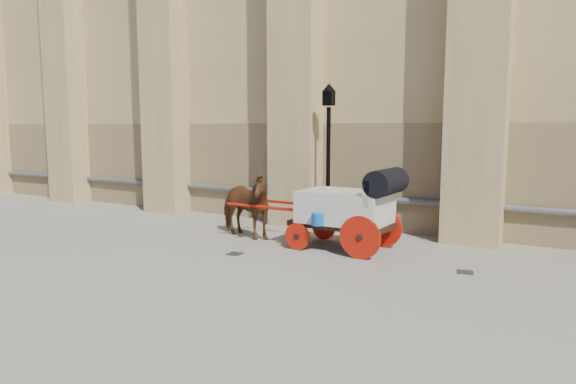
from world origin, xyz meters
The scene contains 6 objects.
ground centered at (0.00, 0.00, 0.00)m, with size 90.00×90.00×0.00m, color #6E655A.
horse centered at (-1.34, 1.35, 0.86)m, with size 0.92×2.03×1.71m, color brown.
carriage centered at (1.63, 1.44, 1.06)m, with size 4.53×1.63×1.96m.
street_lamp centered at (0.28, 3.10, 2.17)m, with size 0.38×0.38×4.06m.
drain_grate_near centered at (-0.51, -0.23, 0.01)m, with size 0.32×0.32×0.01m, color black.
drain_grate_far centered at (4.37, 0.78, 0.01)m, with size 0.32×0.32×0.01m, color black.
Camera 1 is at (6.13, -9.64, 2.89)m, focal length 32.00 mm.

